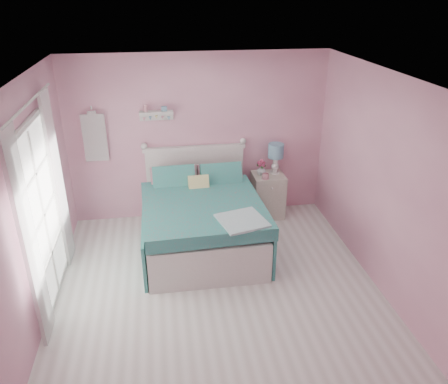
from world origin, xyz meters
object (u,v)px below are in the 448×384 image
object	(u,v)px
bed	(202,221)
nightstand	(268,195)
table_lamp	(276,153)
vase	(261,170)
teacup	(265,176)

from	to	relation	value
bed	nightstand	xyz separation A→B (m)	(1.16, 0.77, -0.04)
table_lamp	vase	world-z (taller)	table_lamp
table_lamp	teacup	bearing A→B (deg)	-135.46
vase	bed	bearing A→B (deg)	-142.53
vase	teacup	distance (m)	0.18
table_lamp	vase	distance (m)	0.35
vase	teacup	xyz separation A→B (m)	(0.03, -0.17, -0.04)
bed	nightstand	world-z (taller)	bed
bed	teacup	bearing A→B (deg)	28.11
vase	teacup	world-z (taller)	vase
bed	table_lamp	size ratio (longest dim) A/B	4.24
table_lamp	teacup	distance (m)	0.42
table_lamp	teacup	xyz separation A→B (m)	(-0.20, -0.20, -0.30)
bed	vase	xyz separation A→B (m)	(1.04, 0.80, 0.39)
bed	teacup	world-z (taller)	bed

